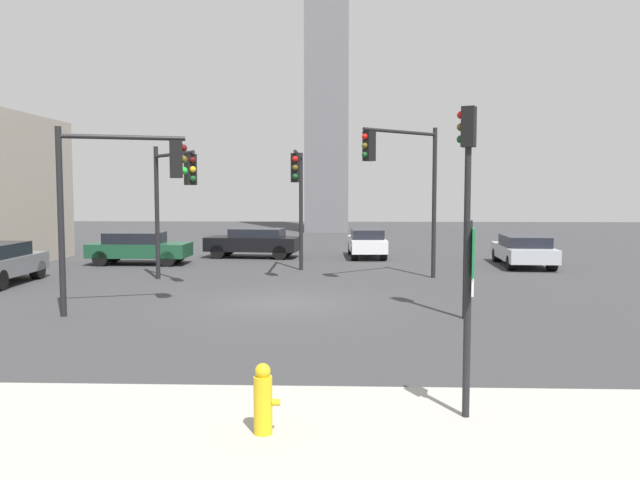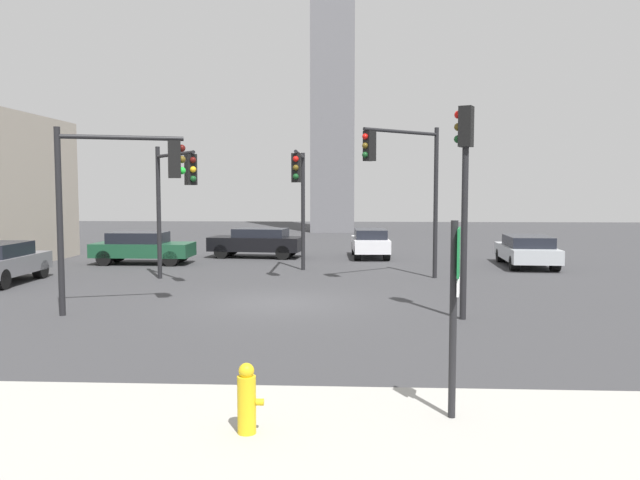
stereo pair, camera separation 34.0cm
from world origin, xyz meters
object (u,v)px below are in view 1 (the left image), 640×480
Objects in this scene: traffic_light_1 at (467,172)px; car_1 at (139,247)px; car_2 at (523,250)px; traffic_light_3 at (121,182)px; fire_hydrant at (263,400)px; direction_sign at (469,298)px; traffic_light_4 at (404,170)px; car_4 at (367,242)px; traffic_light_2 at (298,184)px; car_3 at (254,242)px; traffic_light_0 at (173,186)px.

traffic_light_1 is 1.24× the size of car_1.
traffic_light_1 is 12.66m from car_2.
traffic_light_3 is 5.30× the size of fire_hydrant.
traffic_light_1 reaches higher than direction_sign.
direction_sign is at bearing 46.97° from traffic_light_4.
traffic_light_3 reaches higher than direction_sign.
car_4 is at bearing 101.97° from direction_sign.
traffic_light_2 reaches higher than fire_hydrant.
car_2 is at bearing 83.00° from direction_sign.
fire_hydrant is 22.99m from car_3.
traffic_light_3 is at bearing -3.52° from traffic_light_4.
car_3 is (1.51, 14.04, -2.71)m from traffic_light_3.
traffic_light_0 is at bearing -61.21° from car_1.
traffic_light_2 is 1.18× the size of car_4.
car_3 is at bearing -92.12° from traffic_light_4.
car_1 is at bearing 171.69° from traffic_light_0.
direction_sign is 19.91m from car_2.
traffic_light_3 is 16.11m from car_4.
traffic_light_1 is at bearing 63.61° from fire_hydrant.
traffic_light_2 is at bearing 113.41° from car_2.
traffic_light_1 is at bearing 90.19° from direction_sign.
traffic_light_3 is 1.21× the size of car_4.
car_4 is (2.82, 6.85, -2.73)m from traffic_light_2.
fire_hydrant is at bearing 172.17° from car_4.
traffic_light_0 is 8.04m from traffic_light_4.
traffic_light_4 is at bearing 18.81° from traffic_light_3.
fire_hydrant is at bearing -80.20° from traffic_light_3.
traffic_light_3 reaches higher than traffic_light_0.
traffic_light_2 is at bearing 155.17° from car_4.
traffic_light_0 is 10.59m from traffic_light_1.
car_3 is at bearing 115.74° from direction_sign.
traffic_light_4 is 8.78m from car_4.
fire_hydrant is at bearing 36.70° from traffic_light_4.
traffic_light_2 is 0.97× the size of traffic_light_3.
traffic_light_4 is at bearing -56.93° from traffic_light_1.
car_3 is at bearing 98.19° from fire_hydrant.
car_4 is at bearing 105.83° from traffic_light_0.
traffic_light_3 is 10.35m from fire_hydrant.
car_3 is at bearing 78.31° from car_2.
traffic_light_4 is (7.97, 0.90, 0.56)m from traffic_light_0.
fire_hydrant is (-2.73, -0.72, -1.20)m from direction_sign.
car_1 is at bearing 111.83° from fire_hydrant.
traffic_light_2 is at bearing 112.91° from direction_sign.
car_1 is at bearing -18.92° from traffic_light_1.
car_4 is at bearing -57.60° from traffic_light_1.
traffic_light_0 is 1.04× the size of car_2.
traffic_light_1 is at bearing 20.99° from traffic_light_0.
traffic_light_0 reaches higher than traffic_light_2.
car_3 is (4.67, 2.94, 0.01)m from car_1.
direction_sign reaches higher than car_2.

